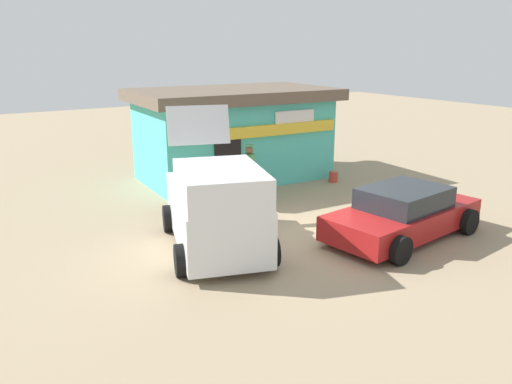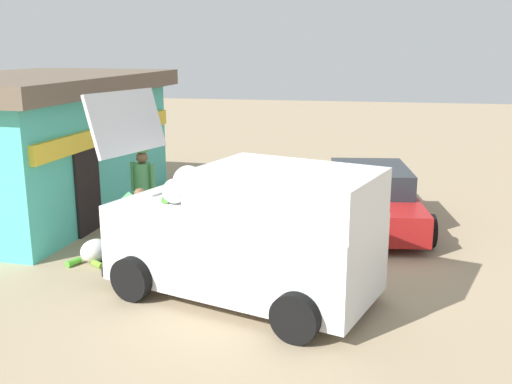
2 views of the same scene
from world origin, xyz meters
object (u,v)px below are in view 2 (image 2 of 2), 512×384
at_px(delivery_van, 250,233).
at_px(customer_bending, 122,219).
at_px(parked_sedan, 369,197).
at_px(paint_bucket, 178,184).
at_px(storefront_bar, 40,143).
at_px(vendor_standing, 143,186).
at_px(unloaded_banana_pile, 95,252).

xyz_separation_m(delivery_van, customer_bending, (0.93, 2.45, -0.19)).
height_order(parked_sedan, paint_bucket, parked_sedan).
relative_size(storefront_bar, customer_bending, 5.18).
height_order(storefront_bar, vendor_standing, storefront_bar).
height_order(delivery_van, paint_bucket, delivery_van).
bearing_deg(delivery_van, unloaded_banana_pile, 72.26).
bearing_deg(vendor_standing, parked_sedan, -69.88).
xyz_separation_m(storefront_bar, customer_bending, (-2.81, -3.12, -0.78)).
distance_m(delivery_van, unloaded_banana_pile, 3.28).
height_order(vendor_standing, paint_bucket, vendor_standing).
bearing_deg(parked_sedan, vendor_standing, 110.12).
relative_size(vendor_standing, paint_bucket, 4.95).
height_order(storefront_bar, customer_bending, storefront_bar).
bearing_deg(paint_bucket, customer_bending, -171.95).
relative_size(parked_sedan, vendor_standing, 2.50).
xyz_separation_m(customer_bending, unloaded_banana_pile, (0.04, 0.57, -0.65)).
height_order(vendor_standing, customer_bending, vendor_standing).
bearing_deg(customer_bending, storefront_bar, 48.05).
bearing_deg(paint_bucket, delivery_van, -153.03).
bearing_deg(unloaded_banana_pile, storefront_bar, 42.73).
xyz_separation_m(storefront_bar, vendor_standing, (-1.15, -2.87, -0.59)).
height_order(vendor_standing, unloaded_banana_pile, vendor_standing).
xyz_separation_m(storefront_bar, delivery_van, (-3.73, -5.58, -0.59)).
relative_size(vendor_standing, unloaded_banana_pile, 2.01).
xyz_separation_m(storefront_bar, parked_sedan, (0.48, -7.33, -1.02)).
bearing_deg(paint_bucket, vendor_standing, -172.21).
bearing_deg(paint_bucket, storefront_bar, 137.61).
distance_m(vendor_standing, customer_bending, 1.69).
distance_m(storefront_bar, customer_bending, 4.27).
distance_m(parked_sedan, vendor_standing, 4.76).
height_order(storefront_bar, delivery_van, storefront_bar).
bearing_deg(storefront_bar, paint_bucket, -42.39).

